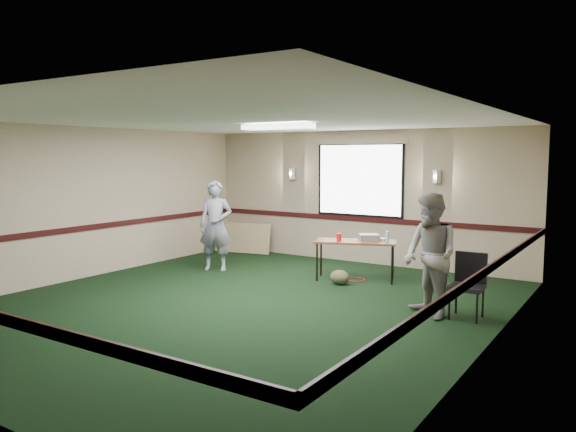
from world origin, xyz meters
The scene contains 13 objects.
ground centered at (0.00, 0.00, 0.00)m, with size 8.00×8.00×0.00m, color black.
room_shell centered at (0.00, 2.12, 1.58)m, with size 8.00×8.02×8.00m.
folding_table centered at (0.68, 2.43, 0.65)m, with size 1.51×1.02×0.70m.
projector centered at (0.87, 2.58, 0.76)m, with size 0.34×0.28×0.11m, color gray.
game_console centered at (1.05, 2.70, 0.72)m, with size 0.18×0.14×0.04m, color silver.
red_cup centered at (0.45, 2.25, 0.77)m, with size 0.09×0.09×0.13m, color red.
water_bottle centered at (1.22, 2.56, 0.80)m, with size 0.06×0.06×0.19m, color #95C9F5.
duffel_bag centered at (0.61, 1.98, 0.12)m, with size 0.35×0.26×0.25m, color #4D4D2C.
cable_coil centered at (0.69, 2.43, 0.01)m, with size 0.34×0.34×0.02m, color red.
folded_table centered at (-2.71, 3.60, 0.34)m, with size 1.31×0.06×0.68m, color tan.
conference_chair centered at (2.98, 1.20, 0.51)m, with size 0.44×0.46×0.87m.
person_left centered at (-1.96, 1.78, 0.86)m, with size 0.63×0.41×1.72m, color #415090.
person_right centered at (2.53, 0.93, 0.85)m, with size 0.82×0.64×1.69m, color slate.
Camera 1 is at (4.97, -6.38, 2.18)m, focal length 35.00 mm.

